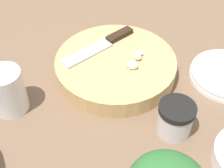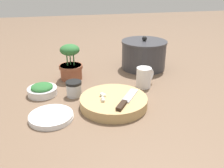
{
  "view_description": "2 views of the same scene",
  "coord_description": "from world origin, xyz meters",
  "px_view_note": "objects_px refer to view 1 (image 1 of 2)",
  "views": [
    {
      "loc": [
        -0.13,
        0.45,
        0.5
      ],
      "look_at": [
        -0.01,
        -0.0,
        0.04
      ],
      "focal_mm": 50.0,
      "sensor_mm": 36.0,
      "label": 1
    },
    {
      "loc": [
        -0.2,
        -0.98,
        0.51
      ],
      "look_at": [
        0.01,
        -0.04,
        0.09
      ],
      "focal_mm": 40.0,
      "sensor_mm": 36.0,
      "label": 2
    }
  ],
  "objects_px": {
    "cutting_board": "(116,66)",
    "spice_jar": "(175,119)",
    "coffee_mug": "(6,91)",
    "garlic_cloves": "(135,61)",
    "chef_knife": "(103,44)"
  },
  "relations": [
    {
      "from": "chef_knife",
      "to": "garlic_cloves",
      "type": "bearing_deg",
      "value": -172.34
    },
    {
      "from": "garlic_cloves",
      "to": "chef_knife",
      "type": "bearing_deg",
      "value": -27.12
    },
    {
      "from": "cutting_board",
      "to": "chef_knife",
      "type": "xyz_separation_m",
      "value": [
        0.04,
        -0.04,
        0.03
      ]
    },
    {
      "from": "spice_jar",
      "to": "chef_knife",
      "type": "bearing_deg",
      "value": -42.43
    },
    {
      "from": "cutting_board",
      "to": "garlic_cloves",
      "type": "relative_size",
      "value": 4.1
    },
    {
      "from": "chef_knife",
      "to": "coffee_mug",
      "type": "distance_m",
      "value": 0.25
    },
    {
      "from": "cutting_board",
      "to": "spice_jar",
      "type": "xyz_separation_m",
      "value": [
        -0.15,
        0.14,
        0.01
      ]
    },
    {
      "from": "coffee_mug",
      "to": "chef_knife",
      "type": "bearing_deg",
      "value": -125.69
    },
    {
      "from": "garlic_cloves",
      "to": "spice_jar",
      "type": "relative_size",
      "value": 0.96
    },
    {
      "from": "chef_knife",
      "to": "spice_jar",
      "type": "height_order",
      "value": "spice_jar"
    },
    {
      "from": "cutting_board",
      "to": "spice_jar",
      "type": "distance_m",
      "value": 0.2
    },
    {
      "from": "cutting_board",
      "to": "spice_jar",
      "type": "height_order",
      "value": "spice_jar"
    },
    {
      "from": "chef_knife",
      "to": "spice_jar",
      "type": "bearing_deg",
      "value": 172.36
    },
    {
      "from": "coffee_mug",
      "to": "cutting_board",
      "type": "bearing_deg",
      "value": -139.22
    },
    {
      "from": "garlic_cloves",
      "to": "coffee_mug",
      "type": "relative_size",
      "value": 0.67
    }
  ]
}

